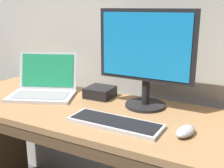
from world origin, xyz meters
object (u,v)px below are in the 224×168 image
laptop_silver (44,87)px  external_monitor (146,53)px  wired_keyboard (115,123)px  external_drive_box (100,92)px  computer_mouse (185,131)px

laptop_silver → external_monitor: (0.57, 0.08, 0.23)m
wired_keyboard → external_drive_box: 0.38m
wired_keyboard → external_drive_box: (-0.25, 0.29, 0.02)m
computer_mouse → external_drive_box: bearing=165.2°
external_monitor → computer_mouse: external_monitor is taller
laptop_silver → external_drive_box: bearing=21.9°
external_monitor → external_drive_box: external_monitor is taller
laptop_silver → external_monitor: size_ratio=0.89×
external_monitor → laptop_silver: bearing=-172.1°
external_monitor → wired_keyboard: 0.37m
laptop_silver → external_monitor: external_monitor is taller
laptop_silver → external_drive_box: 0.32m
laptop_silver → wired_keyboard: size_ratio=1.04×
external_monitor → wired_keyboard: bearing=-96.8°
external_monitor → computer_mouse: size_ratio=4.08×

